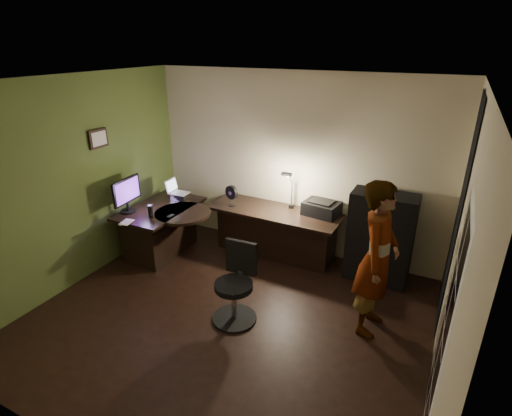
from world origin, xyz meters
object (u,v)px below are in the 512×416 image
at_px(desk_right, 274,233).
at_px(monitor, 127,200).
at_px(person, 377,259).
at_px(cabinet, 380,238).
at_px(desk_left, 163,230).
at_px(office_chair, 234,286).

distance_m(desk_right, monitor, 2.21).
bearing_deg(person, cabinet, 10.23).
distance_m(desk_left, person, 3.29).
xyz_separation_m(desk_left, monitor, (-0.31, -0.34, 0.57)).
bearing_deg(desk_right, monitor, -149.48).
height_order(cabinet, office_chair, cabinet).
relative_size(desk_right, cabinet, 1.58).
relative_size(cabinet, office_chair, 1.33).
relative_size(monitor, office_chair, 0.59).
bearing_deg(office_chair, person, 18.92).
height_order(office_chair, person, person).
relative_size(office_chair, person, 0.53).
xyz_separation_m(desk_left, desk_right, (1.56, 0.69, -0.01)).
height_order(desk_left, office_chair, office_chair).
xyz_separation_m(office_chair, person, (1.45, 0.59, 0.42)).
bearing_deg(monitor, desk_right, 23.74).
bearing_deg(monitor, desk_left, 42.87).
bearing_deg(cabinet, office_chair, -128.02).
height_order(desk_right, person, person).
distance_m(desk_left, desk_right, 1.70).
bearing_deg(desk_left, person, -6.63).
relative_size(cabinet, monitor, 2.25).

